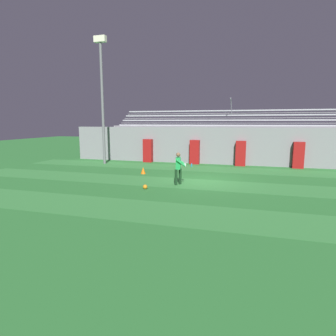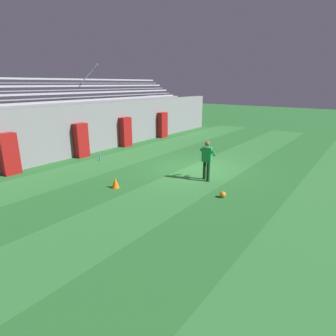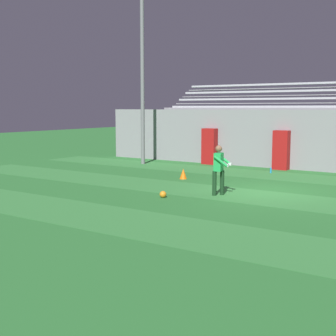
# 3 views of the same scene
# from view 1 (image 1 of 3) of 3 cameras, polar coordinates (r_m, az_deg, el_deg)

# --- Properties ---
(ground_plane) EXTENTS (80.00, 80.00, 0.00)m
(ground_plane) POSITION_cam_1_polar(r_m,az_deg,el_deg) (15.72, 7.43, -2.49)
(ground_plane) COLOR #286B2D
(turf_stripe_near) EXTENTS (28.00, 2.48, 0.01)m
(turf_stripe_near) POSITION_cam_1_polar(r_m,az_deg,el_deg) (10.03, 2.03, -9.23)
(turf_stripe_near) COLOR #337A38
(turf_stripe_near) RESTS_ON ground
(turf_stripe_mid) EXTENTS (28.00, 2.48, 0.01)m
(turf_stripe_mid) POSITION_cam_1_polar(r_m,az_deg,el_deg) (14.71, 6.79, -3.28)
(turf_stripe_mid) COLOR #337A38
(turf_stripe_mid) RESTS_ON ground
(turf_stripe_far) EXTENTS (28.00, 2.48, 0.01)m
(turf_stripe_far) POSITION_cam_1_polar(r_m,az_deg,el_deg) (19.53, 9.21, -0.22)
(turf_stripe_far) COLOR #337A38
(turf_stripe_far) RESTS_ON ground
(back_wall) EXTENTS (24.00, 0.60, 2.80)m
(back_wall) POSITION_cam_1_polar(r_m,az_deg,el_deg) (21.92, 10.15, 4.46)
(back_wall) COLOR gray
(back_wall) RESTS_ON ground
(padding_pillar_gate_left) EXTENTS (0.73, 0.44, 1.84)m
(padding_pillar_gate_left) POSITION_cam_1_polar(r_m,az_deg,el_deg) (21.67, 5.44, 3.24)
(padding_pillar_gate_left) COLOR maroon
(padding_pillar_gate_left) RESTS_ON ground
(padding_pillar_gate_right) EXTENTS (0.73, 0.44, 1.84)m
(padding_pillar_gate_right) POSITION_cam_1_polar(r_m,az_deg,el_deg) (21.30, 14.54, 2.88)
(padding_pillar_gate_right) COLOR maroon
(padding_pillar_gate_right) RESTS_ON ground
(padding_pillar_far_left) EXTENTS (0.73, 0.44, 1.84)m
(padding_pillar_far_left) POSITION_cam_1_polar(r_m,az_deg,el_deg) (22.69, -4.10, 3.53)
(padding_pillar_far_left) COLOR maroon
(padding_pillar_far_left) RESTS_ON ground
(padding_pillar_far_right) EXTENTS (0.73, 0.44, 1.84)m
(padding_pillar_far_right) POSITION_cam_1_polar(r_m,az_deg,el_deg) (21.54, 24.97, 2.38)
(padding_pillar_far_right) COLOR maroon
(padding_pillar_far_right) RESTS_ON ground
(bleacher_stand) EXTENTS (18.00, 3.35, 5.03)m
(bleacher_stand) POSITION_cam_1_polar(r_m,az_deg,el_deg) (23.88, 10.68, 5.07)
(bleacher_stand) COLOR gray
(bleacher_stand) RESTS_ON ground
(floodlight_pole) EXTENTS (0.90, 0.36, 9.39)m
(floodlight_pole) POSITION_cam_1_polar(r_m,az_deg,el_deg) (22.34, -13.28, 15.79)
(floodlight_pole) COLOR slate
(floodlight_pole) RESTS_ON ground
(goalkeeper) EXTENTS (0.60, 0.65, 1.67)m
(goalkeeper) POSITION_cam_1_polar(r_m,az_deg,el_deg) (14.34, 2.15, 0.32)
(goalkeeper) COLOR #143319
(goalkeeper) RESTS_ON ground
(soccer_ball) EXTENTS (0.22, 0.22, 0.22)m
(soccer_ball) POSITION_cam_1_polar(r_m,az_deg,el_deg) (13.58, -4.66, -3.84)
(soccer_ball) COLOR orange
(soccer_ball) RESTS_ON ground
(traffic_cone) EXTENTS (0.30, 0.30, 0.42)m
(traffic_cone) POSITION_cam_1_polar(r_m,az_deg,el_deg) (17.60, -5.07, -0.49)
(traffic_cone) COLOR orange
(traffic_cone) RESTS_ON ground
(water_bottle) EXTENTS (0.07, 0.07, 0.24)m
(water_bottle) POSITION_cam_1_polar(r_m,az_deg,el_deg) (20.41, 4.83, 0.61)
(water_bottle) COLOR #1E8CD8
(water_bottle) RESTS_ON ground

